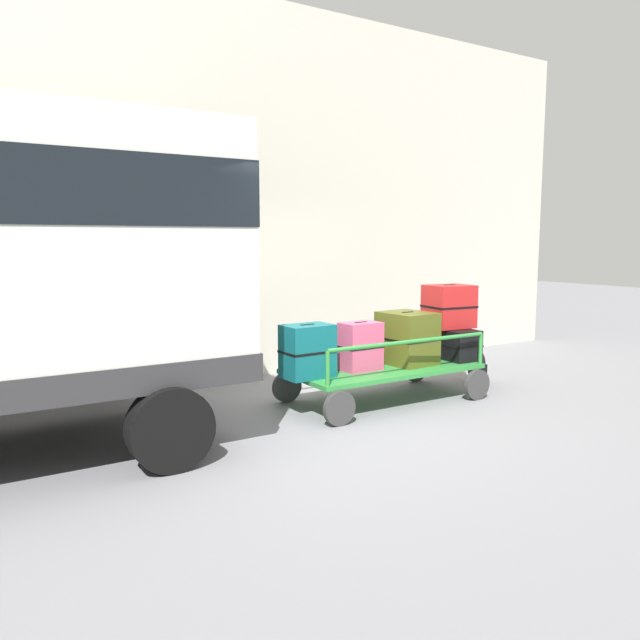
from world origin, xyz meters
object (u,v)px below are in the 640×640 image
object	(u,v)px
suitcase_center_bottom	(407,338)
suitcase_midright_bottom	(447,342)
suitcase_midright_middle	(449,306)
backpack	(477,366)
suitcase_midleft_bottom	(360,346)
luggage_cart	(383,372)
suitcase_left_bottom	(308,351)

from	to	relation	value
suitcase_center_bottom	suitcase_midright_bottom	size ratio (longest dim) A/B	0.75
suitcase_center_bottom	suitcase_midright_middle	distance (m)	0.77
suitcase_midright_bottom	backpack	world-z (taller)	suitcase_midright_bottom
suitcase_midleft_bottom	luggage_cart	bearing A→B (deg)	5.36
suitcase_midleft_bottom	backpack	xyz separation A→B (m)	(1.97, 0.12, -0.46)
suitcase_midright_middle	backpack	distance (m)	1.02
suitcase_midright_middle	suitcase_midleft_bottom	bearing A→B (deg)	-177.80
luggage_cart	backpack	world-z (taller)	backpack
suitcase_midleft_bottom	suitcase_midright_middle	xyz separation A→B (m)	(1.38, 0.05, 0.37)
luggage_cart	suitcase_left_bottom	bearing A→B (deg)	-178.31
suitcase_left_bottom	backpack	distance (m)	2.71
backpack	suitcase_midright_bottom	bearing A→B (deg)	-174.32
suitcase_midright_bottom	suitcase_midright_middle	world-z (taller)	suitcase_midright_middle
suitcase_center_bottom	suitcase_midright_middle	xyz separation A→B (m)	(0.69, 0.03, 0.33)
suitcase_midright_bottom	suitcase_midright_middle	size ratio (longest dim) A/B	1.48
suitcase_left_bottom	suitcase_center_bottom	bearing A→B (deg)	0.68
luggage_cart	suitcase_midright_middle	bearing A→B (deg)	1.14
suitcase_midleft_bottom	suitcase_midright_middle	size ratio (longest dim) A/B	0.94
suitcase_left_bottom	suitcase_midright_middle	size ratio (longest dim) A/B	0.98
luggage_cart	suitcase_midleft_bottom	size ratio (longest dim) A/B	4.20
suitcase_center_bottom	backpack	bearing A→B (deg)	4.56
suitcase_midleft_bottom	suitcase_midright_middle	distance (m)	1.43
suitcase_midright_middle	backpack	bearing A→B (deg)	6.48
suitcase_left_bottom	backpack	xyz separation A→B (m)	(2.66, 0.12, -0.48)
suitcase_midleft_bottom	suitcase_center_bottom	bearing A→B (deg)	1.50
suitcase_left_bottom	backpack	bearing A→B (deg)	2.55
suitcase_center_bottom	suitcase_midright_middle	size ratio (longest dim) A/B	1.11
suitcase_left_bottom	suitcase_midleft_bottom	world-z (taller)	suitcase_left_bottom
luggage_cart	suitcase_left_bottom	xyz separation A→B (m)	(-1.03, -0.03, 0.35)
suitcase_left_bottom	suitcase_midright_bottom	bearing A→B (deg)	1.65
suitcase_center_bottom	luggage_cart	bearing A→B (deg)	177.62
suitcase_left_bottom	suitcase_midright_middle	bearing A→B (deg)	1.42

